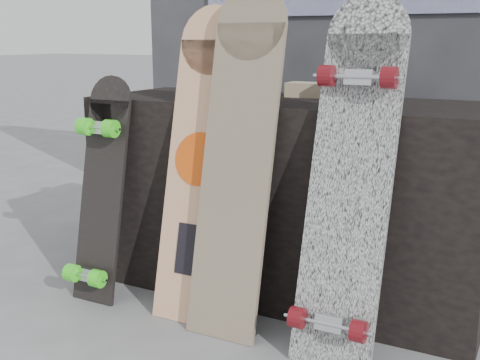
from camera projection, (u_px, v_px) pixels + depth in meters
The scene contains 10 objects.
ground at pixel (230, 336), 2.15m from camera, with size 60.00×60.00×0.00m, color slate.
vendor_table at pixel (287, 197), 2.49m from camera, with size 1.60×0.60×0.80m, color black.
booth at pixel (356, 26), 3.06m from camera, with size 2.40×0.22×2.20m.
merch_box_purple at pixel (218, 84), 2.54m from camera, with size 0.18×0.12×0.10m, color #583F82.
merch_box_small at pixel (355, 86), 2.33m from camera, with size 0.14×0.14×0.12m, color #583F82.
merch_box_flat at pixel (314, 90), 2.48m from camera, with size 0.22×0.10×0.06m, color #D1B78C.
longboard_geisha at pixel (200, 155), 2.24m from camera, with size 0.27×0.29×1.16m.
longboard_celtic at pixel (238, 151), 2.12m from camera, with size 0.27×0.30×1.23m.
longboard_cascadia at pixel (351, 172), 1.94m from camera, with size 0.27×0.39×1.19m.
skateboard_dark at pixel (100, 187), 2.40m from camera, with size 0.20×0.27×0.90m.
Camera 1 is at (0.94, -1.72, 1.04)m, focal length 45.00 mm.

